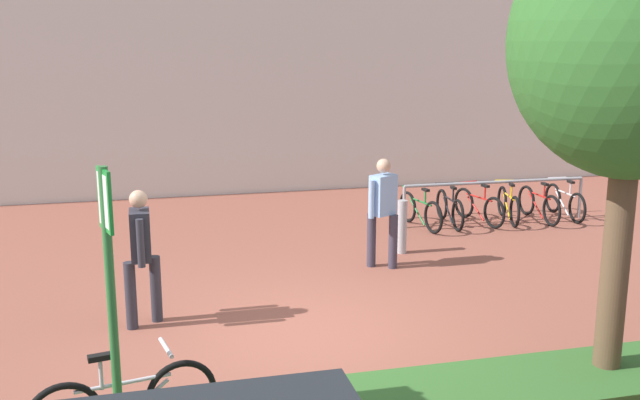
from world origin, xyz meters
The scene contains 7 objects.
ground_plane centered at (0.00, 0.00, 0.00)m, with size 60.00×60.00×0.00m, color brown.
tree_sidewalk centered at (2.79, -1.89, 3.45)m, with size 2.41×2.41×4.80m.
parking_sign_post centered at (-2.14, -1.99, 1.63)m, with size 0.13×0.35×2.49m.
bike_rack_cluster centered at (4.76, 4.48, 0.35)m, with size 3.76×1.64×0.83m.
bollard_steel centered at (2.30, 2.97, 0.45)m, with size 0.16×0.16×0.90m, color #ADADB2.
person_shirt_blue centered at (1.73, 2.31, 0.98)m, with size 0.54×0.40×1.72m.
person_suited_navy centered at (-1.90, 0.80, 0.98)m, with size 0.45×0.61×1.72m.
Camera 1 is at (-1.82, -8.00, 3.50)m, focal length 40.71 mm.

